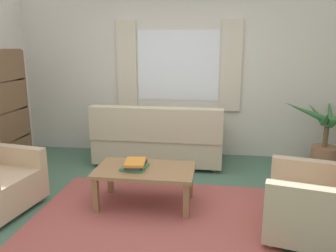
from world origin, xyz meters
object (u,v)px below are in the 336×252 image
Objects in this scene: potted_plant at (326,139)px; bookshelf at (5,116)px; couch at (159,140)px; coffee_table at (145,173)px; armchair_right at (319,202)px; book_stack_on_table at (135,165)px.

bookshelf is (-4.56, -0.68, 0.34)m from potted_plant.
potted_plant is 4.62m from bookshelf.
couch is 1.38m from coffee_table.
bookshelf is (-2.21, 0.86, 0.41)m from coffee_table.
couch is at bearing -121.79° from armchair_right.
couch is 5.93× the size of book_stack_on_table.
potted_plant is 0.76× the size of bookshelf.
bookshelf is at bearing -95.19° from armchair_right.
book_stack_on_table is at bearing 67.66° from bookshelf.
coffee_table is 3.43× the size of book_stack_on_table.
couch is 2.44m from potted_plant.
couch is at bearing 89.05° from book_stack_on_table.
armchair_right is at bearing 135.59° from couch.
potted_plant reaches higher than coffee_table.
couch is 1.90× the size of armchair_right.
book_stack_on_table is at bearing -147.84° from potted_plant.
book_stack_on_table is at bearing -89.77° from armchair_right.
potted_plant is (2.44, 0.16, 0.08)m from couch.
couch reaches higher than armchair_right.
armchair_right is at bearing -13.36° from coffee_table.
coffee_table is at bearing 4.10° from book_stack_on_table.
bookshelf reaches higher than armchair_right.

